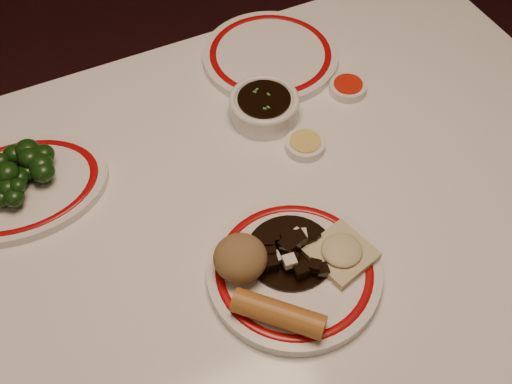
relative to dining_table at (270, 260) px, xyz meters
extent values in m
cube|color=white|center=(0.00, 0.00, 0.07)|extent=(1.20, 0.90, 0.04)
cylinder|color=black|center=(0.54, 0.39, -0.30)|extent=(0.06, 0.06, 0.71)
cylinder|color=white|center=(-0.01, -0.09, 0.10)|extent=(0.27, 0.27, 0.02)
torus|color=#950708|center=(-0.01, -0.09, 0.11)|extent=(0.23, 0.23, 0.00)
ellipsoid|color=olive|center=(-0.07, -0.05, 0.14)|extent=(0.07, 0.07, 0.05)
cylinder|color=#B36F2C|center=(-0.06, -0.14, 0.13)|extent=(0.11, 0.11, 0.03)
cube|color=#C7BE8C|center=(0.06, -0.10, 0.12)|extent=(0.10, 0.10, 0.01)
ellipsoid|color=#C7BE8C|center=(0.06, -0.10, 0.13)|extent=(0.06, 0.06, 0.02)
cylinder|color=black|center=(0.00, -0.06, 0.11)|extent=(0.12, 0.12, 0.00)
cube|color=black|center=(0.02, -0.11, 0.12)|extent=(0.02, 0.02, 0.02)
cube|color=black|center=(0.00, -0.05, 0.13)|extent=(0.03, 0.03, 0.02)
cube|color=black|center=(0.04, -0.06, 0.12)|extent=(0.02, 0.02, 0.01)
cube|color=black|center=(0.01, -0.10, 0.13)|extent=(0.02, 0.02, 0.02)
cube|color=black|center=(-0.01, -0.08, 0.13)|extent=(0.02, 0.02, 0.02)
cube|color=black|center=(-0.02, -0.04, 0.13)|extent=(0.02, 0.02, 0.02)
cube|color=black|center=(-0.03, -0.04, 0.13)|extent=(0.03, 0.03, 0.02)
cube|color=black|center=(0.00, -0.06, 0.13)|extent=(0.02, 0.02, 0.02)
cube|color=black|center=(-0.01, -0.10, 0.12)|extent=(0.02, 0.02, 0.02)
cube|color=black|center=(-0.01, -0.08, 0.12)|extent=(0.02, 0.02, 0.02)
cube|color=black|center=(-0.03, -0.06, 0.13)|extent=(0.02, 0.02, 0.02)
cube|color=black|center=(-0.01, -0.06, 0.13)|extent=(0.03, 0.03, 0.02)
cube|color=black|center=(-0.04, -0.07, 0.12)|extent=(0.02, 0.02, 0.02)
cube|color=black|center=(0.01, -0.06, 0.13)|extent=(0.02, 0.02, 0.02)
cube|color=black|center=(0.03, -0.06, 0.12)|extent=(0.02, 0.02, 0.02)
cube|color=black|center=(0.00, -0.06, 0.13)|extent=(0.02, 0.02, 0.02)
cube|color=black|center=(0.00, -0.05, 0.13)|extent=(0.02, 0.02, 0.02)
cube|color=beige|center=(-0.02, -0.08, 0.13)|extent=(0.02, 0.02, 0.01)
cube|color=beige|center=(0.02, -0.05, 0.13)|extent=(0.02, 0.02, 0.01)
cube|color=beige|center=(-0.03, -0.07, 0.12)|extent=(0.02, 0.02, 0.01)
cube|color=beige|center=(0.01, -0.05, 0.13)|extent=(0.02, 0.02, 0.01)
torus|color=#950708|center=(-0.32, 0.23, 0.11)|extent=(0.26, 0.26, 0.00)
cylinder|color=#23471C|center=(-0.27, 0.23, 0.11)|extent=(0.01, 0.01, 0.01)
ellipsoid|color=black|center=(-0.27, 0.23, 0.13)|extent=(0.04, 0.04, 0.03)
cylinder|color=#23471C|center=(-0.32, 0.19, 0.11)|extent=(0.01, 0.01, 0.01)
ellipsoid|color=black|center=(-0.32, 0.19, 0.13)|extent=(0.03, 0.03, 0.03)
cylinder|color=#23471C|center=(-0.28, 0.26, 0.11)|extent=(0.01, 0.01, 0.02)
ellipsoid|color=black|center=(-0.28, 0.26, 0.13)|extent=(0.04, 0.04, 0.03)
cylinder|color=#23471C|center=(-0.27, 0.22, 0.11)|extent=(0.01, 0.01, 0.01)
ellipsoid|color=black|center=(-0.27, 0.22, 0.13)|extent=(0.04, 0.04, 0.03)
cylinder|color=#23471C|center=(-0.29, 0.23, 0.11)|extent=(0.01, 0.01, 0.01)
ellipsoid|color=black|center=(-0.29, 0.23, 0.12)|extent=(0.03, 0.03, 0.02)
cylinder|color=#23471C|center=(-0.33, 0.23, 0.11)|extent=(0.01, 0.01, 0.01)
ellipsoid|color=black|center=(-0.33, 0.23, 0.13)|extent=(0.03, 0.03, 0.02)
cylinder|color=#23471C|center=(-0.26, 0.25, 0.11)|extent=(0.01, 0.01, 0.01)
ellipsoid|color=black|center=(-0.26, 0.25, 0.13)|extent=(0.03, 0.03, 0.03)
cylinder|color=#23471C|center=(-0.30, 0.27, 0.11)|extent=(0.01, 0.01, 0.01)
ellipsoid|color=black|center=(-0.30, 0.27, 0.13)|extent=(0.03, 0.03, 0.03)
cylinder|color=#23471C|center=(-0.34, 0.20, 0.11)|extent=(0.01, 0.01, 0.01)
ellipsoid|color=black|center=(-0.34, 0.20, 0.13)|extent=(0.03, 0.03, 0.03)
cylinder|color=#23471C|center=(-0.31, 0.22, 0.11)|extent=(0.01, 0.01, 0.02)
ellipsoid|color=black|center=(-0.31, 0.22, 0.13)|extent=(0.03, 0.03, 0.02)
ellipsoid|color=black|center=(-0.32, 0.22, 0.14)|extent=(0.04, 0.04, 0.03)
ellipsoid|color=black|center=(-0.32, 0.25, 0.14)|extent=(0.03, 0.03, 0.02)
ellipsoid|color=black|center=(-0.33, 0.23, 0.14)|extent=(0.03, 0.03, 0.02)
ellipsoid|color=black|center=(-0.28, 0.24, 0.14)|extent=(0.03, 0.03, 0.03)
ellipsoid|color=black|center=(-0.31, 0.20, 0.14)|extent=(0.02, 0.02, 0.02)
ellipsoid|color=black|center=(-0.33, 0.20, 0.13)|extent=(0.03, 0.03, 0.02)
cylinder|color=white|center=(0.09, 0.21, 0.11)|extent=(0.11, 0.11, 0.04)
cylinder|color=black|center=(0.09, 0.21, 0.13)|extent=(0.09, 0.09, 0.00)
cylinder|color=white|center=(0.25, 0.20, 0.10)|extent=(0.06, 0.06, 0.02)
cylinder|color=#BA1B0B|center=(0.25, 0.20, 0.11)|extent=(0.05, 0.05, 0.00)
cylinder|color=white|center=(0.12, 0.11, 0.10)|extent=(0.06, 0.06, 0.02)
cylinder|color=#D4BB57|center=(0.12, 0.11, 0.11)|extent=(0.05, 0.05, 0.00)
cylinder|color=white|center=(0.17, 0.33, 0.10)|extent=(0.32, 0.32, 0.02)
torus|color=#950708|center=(0.17, 0.33, 0.11)|extent=(0.28, 0.28, 0.00)
camera|label=1|loc=(-0.25, -0.47, 0.87)|focal=45.00mm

